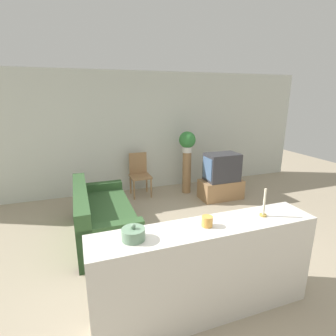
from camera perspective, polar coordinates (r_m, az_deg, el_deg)
ground_plane at (r=3.47m, az=3.94°, el=-23.52°), size 14.00×14.00×0.00m
wall_back at (r=6.05m, az=-8.91°, el=7.47°), size 9.00×0.06×2.70m
couch at (r=4.38m, az=-14.19°, el=-10.52°), size 0.86×1.86×0.81m
tv_stand at (r=5.85m, az=11.40°, el=-4.52°), size 0.91×0.49×0.41m
television at (r=5.69m, az=11.61°, el=0.19°), size 0.71×0.47×0.59m
wooden_chair at (r=5.88m, az=-6.25°, el=-0.94°), size 0.44×0.44×0.94m
plant_stand at (r=6.00m, az=4.08°, el=-1.01°), size 0.19×0.19×0.95m
potted_plant at (r=5.84m, az=4.22°, el=5.93°), size 0.37×0.37×0.47m
foreground_counter at (r=2.84m, az=8.18°, el=-21.25°), size 2.26×0.44×0.99m
decorative_bowl at (r=2.33m, az=-7.55°, el=-14.04°), size 0.20×0.20×0.15m
candle_jar at (r=2.54m, az=8.52°, el=-11.40°), size 0.11×0.11×0.10m
candlestick at (r=2.86m, az=20.15°, el=-7.92°), size 0.07×0.07×0.30m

